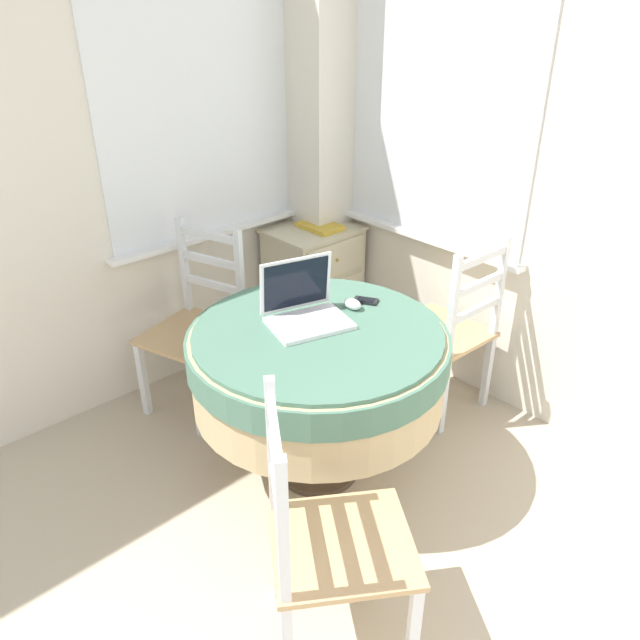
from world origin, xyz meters
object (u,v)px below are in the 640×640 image
book_on_cabinet (320,226)px  cell_phone (366,301)px  round_dining_table (318,362)px  dining_chair_near_back_window (198,326)px  computer_mouse (353,304)px  dining_chair_near_right_window (447,331)px  corner_cabinet (314,285)px  dining_chair_camera_near (326,541)px  laptop (305,309)px

book_on_cabinet → cell_phone: bearing=-120.9°
round_dining_table → dining_chair_near_back_window: (-0.07, 0.82, -0.14)m
computer_mouse → dining_chair_near_right_window: 0.66m
computer_mouse → dining_chair_near_right_window: bearing=-10.0°
computer_mouse → cell_phone: computer_mouse is taller
corner_cabinet → round_dining_table: bearing=-131.2°
dining_chair_camera_near → book_on_cabinet: dining_chair_camera_near is taller
round_dining_table → dining_chair_near_right_window: 0.82m
round_dining_table → computer_mouse: 0.29m
dining_chair_near_back_window → computer_mouse: bearing=-68.6°
laptop → corner_cabinet: 1.20m
laptop → corner_cabinet: bearing=46.1°
dining_chair_near_right_window → book_on_cabinet: size_ratio=3.77×
computer_mouse → cell_phone: 0.09m
laptop → dining_chair_camera_near: (-0.54, -0.71, -0.34)m
cell_phone → dining_chair_near_right_window: 0.58m
round_dining_table → book_on_cabinet: 1.22m
laptop → dining_chair_near_back_window: (-0.08, 0.72, -0.34)m
dining_chair_camera_near → book_on_cabinet: 2.04m
corner_cabinet → laptop: bearing=-133.9°
dining_chair_camera_near → dining_chair_near_back_window: bearing=72.2°
laptop → dining_chair_near_back_window: 0.80m
cell_phone → dining_chair_near_back_window: dining_chair_near_back_window is taller
computer_mouse → corner_cabinet: 1.11m
laptop → computer_mouse: laptop is taller
dining_chair_near_back_window → dining_chair_near_right_window: 1.24m
laptop → dining_chair_camera_near: size_ratio=0.40×
computer_mouse → dining_chair_camera_near: 1.05m
computer_mouse → dining_chair_camera_near: (-0.76, -0.66, -0.31)m
computer_mouse → dining_chair_near_back_window: 0.89m
round_dining_table → laptop: bearing=81.5°
dining_chair_near_back_window → book_on_cabinet: size_ratio=3.77×
cell_phone → dining_chair_near_back_window: 0.91m
dining_chair_near_right_window → book_on_cabinet: 0.99m
dining_chair_near_right_window → corner_cabinet: 0.97m
dining_chair_near_back_window → book_on_cabinet: bearing=4.3°
dining_chair_near_right_window → dining_chair_near_back_window: bearing=134.9°
laptop → cell_phone: 0.32m
cell_phone → laptop: bearing=170.9°
dining_chair_camera_near → book_on_cabinet: bearing=47.9°
round_dining_table → dining_chair_near_right_window: (0.81, -0.06, -0.14)m
corner_cabinet → book_on_cabinet: size_ratio=2.90×
dining_chair_camera_near → book_on_cabinet: size_ratio=3.77×
laptop → dining_chair_near_back_window: size_ratio=0.40×
round_dining_table → computer_mouse: (0.24, 0.04, 0.17)m
corner_cabinet → book_on_cabinet: book_on_cabinet is taller
laptop → corner_cabinet: size_ratio=0.52×
round_dining_table → corner_cabinet: bearing=48.8°
cell_phone → corner_cabinet: cell_phone is taller
dining_chair_near_back_window → dining_chair_camera_near: same height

